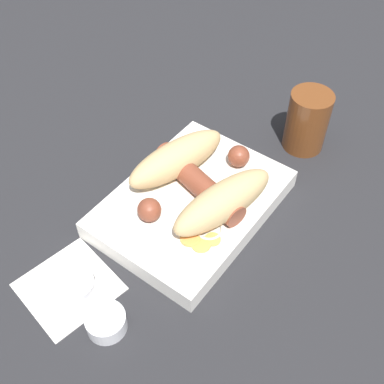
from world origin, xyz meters
name	(u,v)px	position (x,y,z in m)	size (l,w,h in m)	color
ground_plane	(192,210)	(0.00, 0.00, 0.00)	(3.00, 3.00, 0.00)	#232326
food_tray	(192,203)	(0.00, 0.00, 0.02)	(0.27, 0.20, 0.03)	silver
bread_roll	(199,179)	(-0.02, 0.00, 0.06)	(0.20, 0.20, 0.05)	tan
sausage	(196,182)	(-0.01, 0.00, 0.05)	(0.20, 0.17, 0.03)	brown
pickled_veggies	(204,234)	(0.05, 0.05, 0.03)	(0.07, 0.06, 0.00)	#F99E4C
napkin	(69,286)	(0.20, -0.05, 0.00)	(0.13, 0.13, 0.00)	white
condiment_cup_near	(76,287)	(0.20, -0.04, 0.01)	(0.05, 0.05, 0.02)	white
condiment_cup_far	(106,323)	(0.21, 0.03, 0.01)	(0.05, 0.05, 0.02)	white
drink_glass	(307,121)	(-0.23, 0.06, 0.05)	(0.07, 0.07, 0.10)	brown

